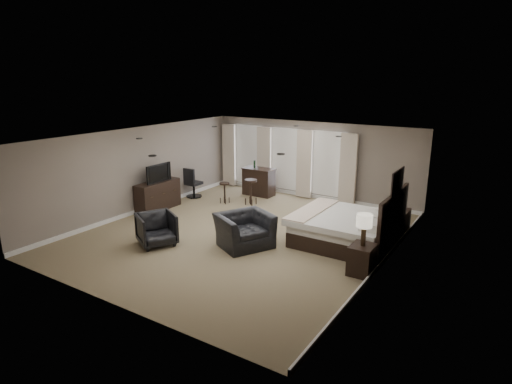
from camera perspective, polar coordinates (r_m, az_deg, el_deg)
The scene contains 16 objects.
room at distance 11.04m, azimuth -1.99°, elevation 0.69°, with size 7.60×8.60×2.64m.
window_bay at distance 14.99m, azimuth 3.79°, elevation 4.19°, with size 5.25×0.20×2.30m.
bed at distance 10.82m, azimuth 12.14°, elevation -3.04°, with size 2.34×2.23×1.49m, color silver.
nightstand_near at distance 9.42m, azimuth 13.92°, elevation -8.73°, with size 0.48×0.59×0.64m, color black.
nightstand_far at distance 12.03m, azimuth 18.47°, elevation -3.72°, with size 0.49×0.59×0.65m, color black.
lamp_near at distance 9.17m, azimuth 14.19°, elevation -4.94°, with size 0.33×0.33×0.69m, color beige.
lamp_far at distance 11.85m, azimuth 18.72°, elevation -0.85°, with size 0.29×0.29×0.61m, color beige.
wall_art at distance 10.24m, azimuth 18.31°, elevation 1.34°, with size 0.04×0.96×0.56m, color slate.
dresser at distance 13.72m, azimuth -12.94°, elevation -0.46°, with size 0.50×1.54×0.89m, color black.
tv at distance 13.60m, azimuth -13.07°, elevation 1.61°, with size 0.99×0.57×0.13m, color black.
armchair_near at distance 10.49m, azimuth -1.55°, elevation -4.39°, with size 1.26×0.82×1.10m, color black.
armchair_far at distance 10.88m, azimuth -13.13°, elevation -4.65°, with size 0.86×0.81×0.89m, color black.
bar_counter at distance 14.97m, azimuth 0.38°, elevation 1.39°, with size 1.11×0.58×0.97m, color black.
bar_stool_left at distance 14.09m, azimuth -4.20°, elevation -0.12°, with size 0.33×0.33×0.69m, color black.
bar_stool_right at distance 13.87m, azimuth -0.69°, elevation -0.01°, with size 0.40×0.40×0.84m, color black.
desk_chair at distance 14.85m, azimuth -8.32°, elevation 1.28°, with size 0.53×0.53×1.05m, color black.
Camera 1 is at (6.08, -8.78, 4.09)m, focal length 30.00 mm.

